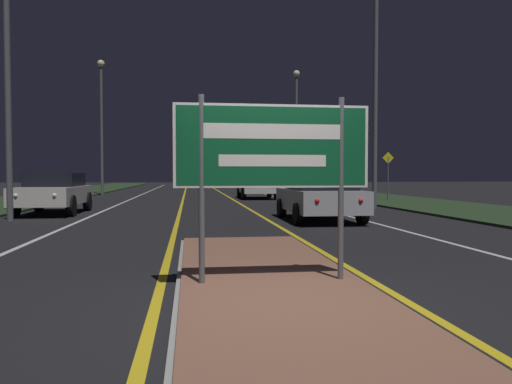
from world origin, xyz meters
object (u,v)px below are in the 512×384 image
Objects in this scene: streetlight_right_near at (376,51)px; car_receding_0 at (319,196)px; car_receding_2 at (273,182)px; car_receding_1 at (257,184)px; highway_sign at (273,152)px; streetlight_right_far at (296,117)px; car_approaching_0 at (54,192)px; warning_sign at (388,171)px; streetlight_left_far at (101,112)px; streetlight_left_near at (6,11)px.

car_receding_0 is (-3.52, -4.71, -5.51)m from streetlight_right_near.
car_receding_2 is at bearing 83.58° from car_receding_0.
highway_sign is at bearing -97.26° from car_receding_1.
streetlight_right_far reaches higher than car_receding_1.
streetlight_right_near is 2.59× the size of car_receding_0.
car_approaching_0 is (-12.06, -0.92, -5.49)m from streetlight_right_near.
car_approaching_0 is at bearing 156.05° from car_receding_0.
streetlight_right_near is 2.48× the size of car_approaching_0.
car_receding_0 is 1.69× the size of warning_sign.
car_approaching_0 is at bearing -86.45° from streetlight_left_far.
streetlight_left_near is 1.18× the size of streetlight_right_far.
car_receding_1 is 7.26m from warning_sign.
streetlight_left_far is at bearing 149.06° from warning_sign.
streetlight_left_near is 10.62m from car_receding_0.
highway_sign reaches higher than car_receding_2.
car_approaching_0 is at bearing -175.66° from streetlight_right_near.
highway_sign is 28.76m from streetlight_left_far.
car_receding_2 is 0.98× the size of car_approaching_0.
car_receding_1 reaches higher than car_approaching_0.
streetlight_left_near is 2.43× the size of car_receding_2.
highway_sign reaches higher than car_receding_0.
highway_sign is 0.27× the size of streetlight_right_far.
streetlight_left_far is 1.01× the size of streetlight_right_far.
streetlight_left_far is at bearing 148.95° from car_receding_1.
highway_sign is at bearing -65.24° from car_approaching_0.
streetlight_left_far is 18.67m from warning_sign.
warning_sign is at bearing -30.94° from streetlight_left_far.
warning_sign is (2.52, -10.36, -3.84)m from streetlight_right_far.
car_receding_0 is 0.98× the size of car_receding_2.
car_receding_0 is (9.50, -19.16, -4.69)m from streetlight_left_far.
streetlight_left_near is at bearing -116.62° from car_receding_2.
warning_sign is at bearing 63.82° from highway_sign.
car_receding_0 is at bearing -89.82° from car_receding_1.
highway_sign is at bearing -102.76° from streetlight_right_far.
streetlight_right_near reaches higher than streetlight_left_near.
streetlight_left_far is 14.27m from car_receding_2.
streetlight_right_near reaches higher than highway_sign.
highway_sign reaches higher than car_receding_1.
streetlight_right_far is 2.06× the size of car_receding_2.
streetlight_right_far is at bearing 61.04° from car_receding_1.
streetlight_right_near is at bearing -47.99° from streetlight_left_far.
car_receding_2 is at bearing 75.92° from car_receding_1.
highway_sign is 0.57× the size of car_receding_1.
streetlight_left_near is 1.16× the size of streetlight_left_far.
streetlight_right_near is 13.28m from car_approaching_0.
streetlight_right_near is 20.78m from car_receding_2.
streetlight_right_far is 6.58m from car_receding_2.
streetlight_left_far reaches higher than warning_sign.
streetlight_right_far is at bearing 89.52° from streetlight_right_near.
car_receding_2 is (5.63, 33.29, -0.89)m from highway_sign.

